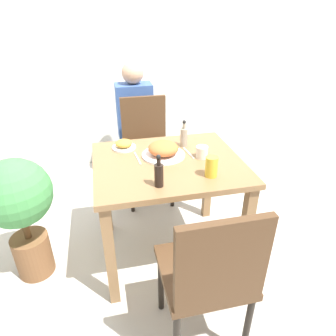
% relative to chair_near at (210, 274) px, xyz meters
% --- Properties ---
extents(ground_plane, '(16.00, 16.00, 0.00)m').
position_rel_chair_near_xyz_m(ground_plane, '(-0.03, 0.73, -0.53)').
color(ground_plane, '#B7B2A8').
extents(wall_back, '(8.00, 0.05, 2.60)m').
position_rel_chair_near_xyz_m(wall_back, '(-0.03, 2.32, 0.77)').
color(wall_back, white).
rests_on(wall_back, ground_plane).
extents(dining_table, '(0.93, 0.79, 0.75)m').
position_rel_chair_near_xyz_m(dining_table, '(-0.03, 0.73, 0.10)').
color(dining_table, olive).
rests_on(dining_table, ground_plane).
extents(chair_near, '(0.42, 0.42, 0.92)m').
position_rel_chair_near_xyz_m(chair_near, '(0.00, 0.00, 0.00)').
color(chair_near, '#4C331E').
rests_on(chair_near, ground_plane).
extents(chair_far, '(0.42, 0.42, 0.92)m').
position_rel_chair_near_xyz_m(chair_far, '(-0.05, 1.52, 0.00)').
color(chair_far, '#4C331E').
rests_on(chair_far, ground_plane).
extents(food_plate, '(0.28, 0.28, 0.10)m').
position_rel_chair_near_xyz_m(food_plate, '(-0.04, 0.81, 0.27)').
color(food_plate, white).
rests_on(food_plate, dining_table).
extents(side_plate, '(0.16, 0.16, 0.06)m').
position_rel_chair_near_xyz_m(side_plate, '(-0.28, 0.98, 0.25)').
color(side_plate, white).
rests_on(side_plate, dining_table).
extents(drink_cup, '(0.08, 0.08, 0.08)m').
position_rel_chair_near_xyz_m(drink_cup, '(0.19, 0.72, 0.26)').
color(drink_cup, silver).
rests_on(drink_cup, dining_table).
extents(juice_glass, '(0.07, 0.07, 0.12)m').
position_rel_chair_near_xyz_m(juice_glass, '(0.17, 0.49, 0.28)').
color(juice_glass, gold).
rests_on(juice_glass, dining_table).
extents(sauce_bottle, '(0.05, 0.05, 0.19)m').
position_rel_chair_near_xyz_m(sauce_bottle, '(-0.14, 0.45, 0.30)').
color(sauce_bottle, black).
rests_on(sauce_bottle, dining_table).
extents(condiment_bottle, '(0.05, 0.05, 0.19)m').
position_rel_chair_near_xyz_m(condiment_bottle, '(0.13, 0.92, 0.30)').
color(condiment_bottle, gray).
rests_on(condiment_bottle, dining_table).
extents(fork_utensil, '(0.03, 0.18, 0.00)m').
position_rel_chair_near_xyz_m(fork_utensil, '(-0.21, 0.81, 0.22)').
color(fork_utensil, silver).
rests_on(fork_utensil, dining_table).
extents(spoon_utensil, '(0.03, 0.17, 0.00)m').
position_rel_chair_near_xyz_m(spoon_utensil, '(0.13, 0.81, 0.22)').
color(spoon_utensil, silver).
rests_on(spoon_utensil, dining_table).
extents(potted_plant_left, '(0.42, 0.42, 0.85)m').
position_rel_chair_near_xyz_m(potted_plant_left, '(-0.95, 0.73, 0.02)').
color(potted_plant_left, brown).
rests_on(potted_plant_left, ground_plane).
extents(person_figure, '(0.34, 0.22, 1.17)m').
position_rel_chair_near_xyz_m(person_figure, '(-0.09, 1.90, 0.05)').
color(person_figure, '#2D3347').
rests_on(person_figure, ground_plane).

